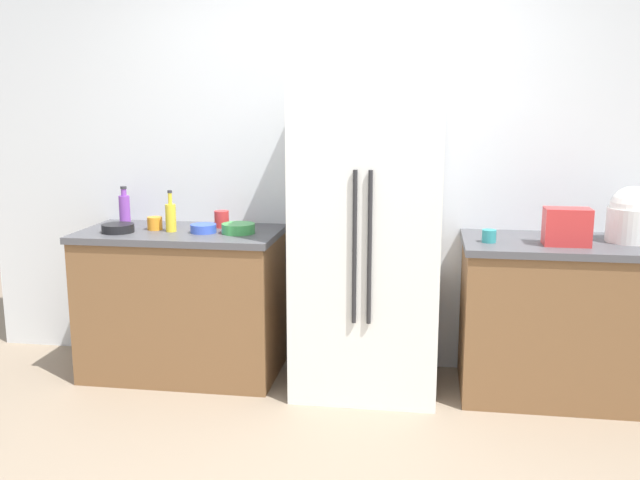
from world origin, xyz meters
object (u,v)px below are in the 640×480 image
object	(u,v)px
cup_c	(581,230)
bowl_a	(118,228)
refrigerator	(368,235)
bottle_b	(171,217)
bowl_b	(203,228)
cup_b	(155,223)
toaster	(567,227)
bottle_a	(125,209)
bowl_c	(238,228)
rice_cooker	(631,216)
cup_d	(489,236)
cup_a	(222,219)

from	to	relation	value
cup_c	bowl_a	distance (m)	2.73
refrigerator	bottle_b	size ratio (longest dim) A/B	7.34
bowl_b	bottle_b	bearing A→B (deg)	179.00
cup_c	cup_b	bearing A→B (deg)	-176.37
toaster	cup_b	world-z (taller)	toaster
bottle_b	cup_c	distance (m)	2.42
bottle_a	bowl_a	world-z (taller)	bottle_a
bottle_b	toaster	bearing A→B (deg)	-1.67
refrigerator	bowl_c	size ratio (longest dim) A/B	9.26
refrigerator	rice_cooker	world-z (taller)	refrigerator
toaster	rice_cooker	xyz separation A→B (m)	(0.37, 0.16, 0.04)
bottle_a	bowl_c	bearing A→B (deg)	-13.34
cup_b	bowl_c	xyz separation A→B (m)	(0.53, -0.04, -0.01)
bottle_b	bowl_a	xyz separation A→B (m)	(-0.31, -0.07, -0.07)
cup_c	bowl_b	bearing A→B (deg)	-174.63
bottle_a	cup_d	world-z (taller)	bottle_a
cup_d	refrigerator	bearing A→B (deg)	175.82
bowl_c	rice_cooker	bearing A→B (deg)	2.12
bottle_b	cup_d	world-z (taller)	bottle_b
rice_cooker	cup_d	distance (m)	0.80
rice_cooker	cup_a	bearing A→B (deg)	177.76
bowl_b	bowl_c	world-z (taller)	bowl_c
bowl_c	bottle_a	bearing A→B (deg)	166.66
rice_cooker	bottle_a	xyz separation A→B (m)	(-3.02, 0.11, -0.04)
bottle_a	toaster	bearing A→B (deg)	-5.65
bowl_b	bowl_c	distance (m)	0.21
refrigerator	rice_cooker	xyz separation A→B (m)	(1.46, 0.09, 0.14)
bowl_c	cup_b	bearing A→B (deg)	176.14
cup_c	rice_cooker	bearing A→B (deg)	-25.73
refrigerator	toaster	xyz separation A→B (m)	(1.09, -0.07, 0.09)
cup_b	bowl_b	xyz separation A→B (m)	(0.32, -0.05, -0.01)
rice_cooker	bowl_c	world-z (taller)	rice_cooker
toaster	cup_c	xyz separation A→B (m)	(0.13, 0.27, -0.06)
toaster	cup_b	bearing A→B (deg)	177.37
cup_b	bowl_c	world-z (taller)	cup_b
rice_cooker	bottle_b	bearing A→B (deg)	-178.05
bowl_a	bowl_c	distance (m)	0.73
toaster	cup_c	size ratio (longest dim) A/B	3.01
toaster	cup_b	distance (m)	2.40
bowl_a	toaster	bearing A→B (deg)	0.13
toaster	bowl_c	distance (m)	1.86
bowl_a	bowl_c	size ratio (longest dim) A/B	0.97
bottle_a	cup_c	world-z (taller)	bottle_a
cup_a	bottle_b	bearing A→B (deg)	-144.83
bowl_c	refrigerator	bearing A→B (deg)	-0.25
bottle_b	bowl_a	distance (m)	0.32
toaster	cup_a	world-z (taller)	toaster
refrigerator	cup_a	bearing A→B (deg)	169.03
rice_cooker	cup_d	world-z (taller)	rice_cooker
bowl_a	refrigerator	bearing A→B (deg)	2.93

